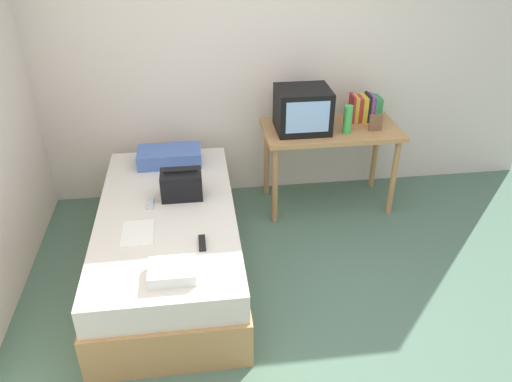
{
  "coord_description": "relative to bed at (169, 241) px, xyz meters",
  "views": [
    {
      "loc": [
        -0.63,
        -2.28,
        2.48
      ],
      "look_at": [
        -0.2,
        0.98,
        0.53
      ],
      "focal_mm": 35.32,
      "sensor_mm": 36.0,
      "label": 1
    }
  ],
  "objects": [
    {
      "name": "tv",
      "position": [
        1.14,
        0.78,
        0.67
      ],
      "size": [
        0.44,
        0.39,
        0.36
      ],
      "color": "black",
      "rests_on": "desk"
    },
    {
      "name": "bed",
      "position": [
        0.0,
        0.0,
        0.0
      ],
      "size": [
        1.0,
        2.0,
        0.54
      ],
      "color": "#B27F4C",
      "rests_on": "ground"
    },
    {
      "name": "desk",
      "position": [
        1.4,
        0.79,
        0.39
      ],
      "size": [
        1.16,
        0.6,
        0.76
      ],
      "color": "#B27F4C",
      "rests_on": "ground"
    },
    {
      "name": "folded_towel",
      "position": [
        0.05,
        -0.73,
        0.31
      ],
      "size": [
        0.28,
        0.22,
        0.07
      ],
      "primitive_type": "cube",
      "color": "white",
      "rests_on": "bed"
    },
    {
      "name": "magazine",
      "position": [
        -0.18,
        -0.26,
        0.28
      ],
      "size": [
        0.21,
        0.29,
        0.01
      ],
      "primitive_type": "cube",
      "color": "white",
      "rests_on": "bed"
    },
    {
      "name": "ground_plane",
      "position": [
        0.87,
        -0.79,
        -0.27
      ],
      "size": [
        8.0,
        8.0,
        0.0
      ],
      "primitive_type": "plane",
      "color": "#4C6B56"
    },
    {
      "name": "remote_dark",
      "position": [
        0.24,
        -0.44,
        0.28
      ],
      "size": [
        0.04,
        0.16,
        0.02
      ],
      "primitive_type": "cube",
      "color": "black",
      "rests_on": "bed"
    },
    {
      "name": "picture_frame",
      "position": [
        1.75,
        0.68,
        0.56
      ],
      "size": [
        0.11,
        0.02,
        0.14
      ],
      "primitive_type": "cube",
      "color": "brown",
      "rests_on": "desk"
    },
    {
      "name": "remote_silver",
      "position": [
        -0.11,
        0.09,
        0.28
      ],
      "size": [
        0.04,
        0.14,
        0.02
      ],
      "primitive_type": "cube",
      "color": "#B7B7BC",
      "rests_on": "bed"
    },
    {
      "name": "book_row",
      "position": [
        1.73,
        0.91,
        0.6
      ],
      "size": [
        0.26,
        0.16,
        0.24
      ],
      "color": "#B72D33",
      "rests_on": "desk"
    },
    {
      "name": "wall_back",
      "position": [
        0.87,
        1.21,
        1.03
      ],
      "size": [
        5.2,
        0.1,
        2.6
      ],
      "primitive_type": "cube",
      "color": "beige",
      "rests_on": "ground"
    },
    {
      "name": "pillow",
      "position": [
        0.02,
        0.73,
        0.34
      ],
      "size": [
        0.52,
        0.28,
        0.12
      ],
      "primitive_type": "cube",
      "color": "#4766AD",
      "rests_on": "bed"
    },
    {
      "name": "handbag",
      "position": [
        0.12,
        0.18,
        0.37
      ],
      "size": [
        0.3,
        0.2,
        0.22
      ],
      "color": "black",
      "rests_on": "bed"
    },
    {
      "name": "water_bottle",
      "position": [
        1.5,
        0.67,
        0.61
      ],
      "size": [
        0.07,
        0.07,
        0.24
      ],
      "primitive_type": "cylinder",
      "color": "green",
      "rests_on": "desk"
    }
  ]
}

